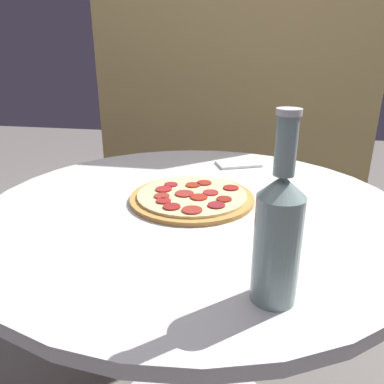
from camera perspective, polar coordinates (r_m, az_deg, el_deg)
table at (r=0.93m, az=0.38°, el=-11.67°), size 0.94×0.94×0.71m
fence_panel at (r=1.70m, az=6.17°, el=17.81°), size 1.23×0.04×1.89m
pizza at (r=0.86m, az=0.00°, el=-0.76°), size 0.29×0.29×0.02m
beer_bottle at (r=0.51m, az=12.97°, el=-6.23°), size 0.06×0.06×0.26m
napkin at (r=1.14m, az=7.07°, el=4.29°), size 0.15×0.12×0.01m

